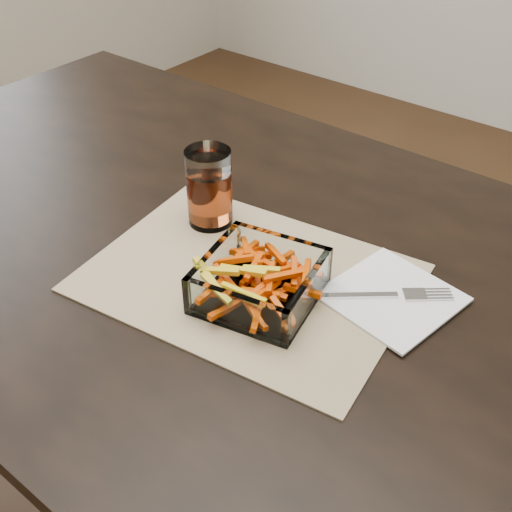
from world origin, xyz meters
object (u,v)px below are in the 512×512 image
object	(u,v)px
glass_bowl	(260,283)
tumbler	(209,190)
fork	(390,295)
dining_table	(223,285)

from	to	relation	value
glass_bowl	tumbler	xyz separation A→B (m)	(-0.18, 0.10, 0.03)
glass_bowl	fork	xyz separation A→B (m)	(0.14, 0.11, -0.02)
dining_table	glass_bowl	size ratio (longest dim) A/B	8.85
dining_table	glass_bowl	distance (m)	0.19
glass_bowl	tumbler	size ratio (longest dim) A/B	1.43
glass_bowl	fork	size ratio (longest dim) A/B	1.18
tumbler	dining_table	bearing A→B (deg)	-31.47
tumbler	fork	size ratio (longest dim) A/B	0.83
fork	dining_table	bearing A→B (deg)	-121.17
dining_table	tumbler	world-z (taller)	tumbler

